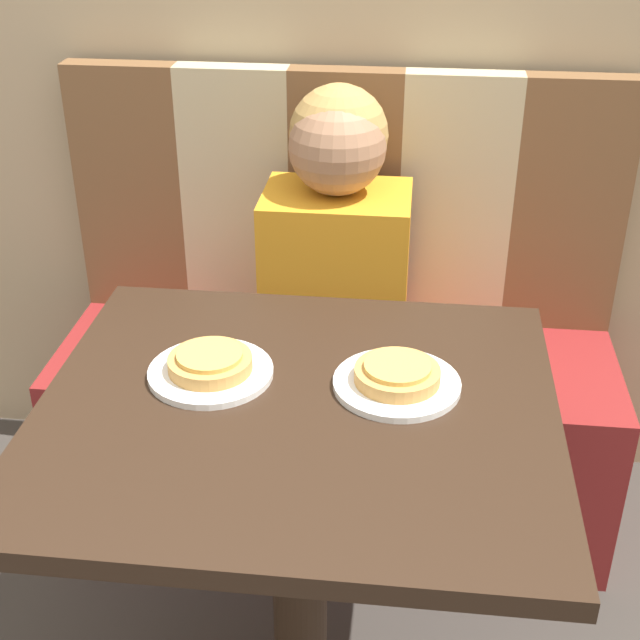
{
  "coord_description": "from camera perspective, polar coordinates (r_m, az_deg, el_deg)",
  "views": [
    {
      "loc": [
        0.17,
        -1.17,
        1.57
      ],
      "look_at": [
        0.0,
        0.32,
        0.73
      ],
      "focal_mm": 50.0,
      "sensor_mm": 36.0,
      "label": 1
    }
  ],
  "objects": [
    {
      "name": "booth_seat",
      "position": [
        2.26,
        0.94,
        -7.11
      ],
      "size": [
        1.33,
        0.48,
        0.47
      ],
      "color": "maroon",
      "rests_on": "ground_plane"
    },
    {
      "name": "booth_backrest",
      "position": [
        2.18,
        1.6,
        7.79
      ],
      "size": [
        1.33,
        0.07,
        0.62
      ],
      "color": "brown",
      "rests_on": "booth_seat"
    },
    {
      "name": "dining_table",
      "position": [
        1.5,
        -1.42,
        -8.91
      ],
      "size": [
        0.84,
        0.75,
        0.76
      ],
      "color": "black",
      "rests_on": "ground_plane"
    },
    {
      "name": "person",
      "position": [
        1.99,
        1.08,
        5.96
      ],
      "size": [
        0.32,
        0.25,
        0.63
      ],
      "color": "orange",
      "rests_on": "booth_seat"
    },
    {
      "name": "plate_left",
      "position": [
        1.52,
        -7.01,
        -3.33
      ],
      "size": [
        0.21,
        0.21,
        0.01
      ],
      "color": "white",
      "rests_on": "dining_table"
    },
    {
      "name": "plate_right",
      "position": [
        1.48,
        4.93,
        -4.09
      ],
      "size": [
        0.21,
        0.21,
        0.01
      ],
      "color": "white",
      "rests_on": "dining_table"
    },
    {
      "name": "pizza_left",
      "position": [
        1.51,
        -7.05,
        -2.67
      ],
      "size": [
        0.14,
        0.14,
        0.03
      ],
      "color": "#C68E47",
      "rests_on": "plate_left"
    },
    {
      "name": "pizza_right",
      "position": [
        1.47,
        4.97,
        -3.42
      ],
      "size": [
        0.14,
        0.14,
        0.03
      ],
      "color": "#C68E47",
      "rests_on": "plate_right"
    }
  ]
}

